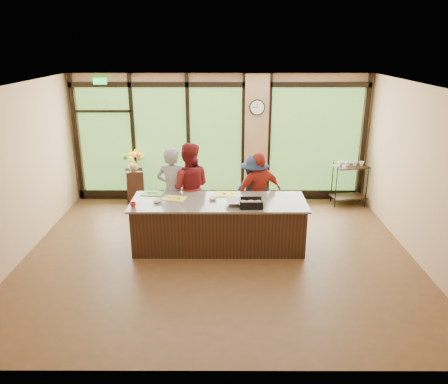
{
  "coord_description": "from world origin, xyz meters",
  "views": [
    {
      "loc": [
        0.11,
        -7.18,
        3.69
      ],
      "look_at": [
        0.1,
        0.4,
        1.06
      ],
      "focal_mm": 35.0,
      "sensor_mm": 36.0,
      "label": 1
    }
  ],
  "objects_px": {
    "island_base": "(219,225)",
    "bar_cart": "(350,179)",
    "roasting_pan": "(251,205)",
    "cook_right": "(254,193)",
    "cook_left": "(172,191)",
    "flower_stand": "(135,186)"
  },
  "relations": [
    {
      "from": "cook_right",
      "to": "bar_cart",
      "type": "relative_size",
      "value": 1.47
    },
    {
      "from": "cook_left",
      "to": "roasting_pan",
      "type": "relative_size",
      "value": 4.4
    },
    {
      "from": "cook_right",
      "to": "flower_stand",
      "type": "height_order",
      "value": "cook_right"
    },
    {
      "from": "cook_left",
      "to": "cook_right",
      "type": "bearing_deg",
      "value": -161.52
    },
    {
      "from": "cook_left",
      "to": "flower_stand",
      "type": "xyz_separation_m",
      "value": [
        -1.12,
        1.76,
        -0.49
      ]
    },
    {
      "from": "cook_left",
      "to": "cook_right",
      "type": "distance_m",
      "value": 1.64
    },
    {
      "from": "island_base",
      "to": "cook_left",
      "type": "relative_size",
      "value": 1.75
    },
    {
      "from": "roasting_pan",
      "to": "bar_cart",
      "type": "relative_size",
      "value": 0.38
    },
    {
      "from": "island_base",
      "to": "flower_stand",
      "type": "distance_m",
      "value": 3.19
    },
    {
      "from": "flower_stand",
      "to": "cook_right",
      "type": "bearing_deg",
      "value": -45.55
    },
    {
      "from": "island_base",
      "to": "cook_left",
      "type": "xyz_separation_m",
      "value": [
        -0.92,
        0.69,
        0.44
      ]
    },
    {
      "from": "flower_stand",
      "to": "bar_cart",
      "type": "relative_size",
      "value": 0.75
    },
    {
      "from": "island_base",
      "to": "roasting_pan",
      "type": "bearing_deg",
      "value": -27.51
    },
    {
      "from": "island_base",
      "to": "bar_cart",
      "type": "bearing_deg",
      "value": 36.62
    },
    {
      "from": "cook_right",
      "to": "island_base",
      "type": "bearing_deg",
      "value": 63.2
    },
    {
      "from": "roasting_pan",
      "to": "bar_cart",
      "type": "bearing_deg",
      "value": 44.62
    },
    {
      "from": "bar_cart",
      "to": "cook_left",
      "type": "bearing_deg",
      "value": -170.4
    },
    {
      "from": "island_base",
      "to": "bar_cart",
      "type": "xyz_separation_m",
      "value": [
        3.03,
        2.25,
        0.19
      ]
    },
    {
      "from": "roasting_pan",
      "to": "bar_cart",
      "type": "xyz_separation_m",
      "value": [
        2.46,
        2.55,
        -0.32
      ]
    },
    {
      "from": "cook_left",
      "to": "flower_stand",
      "type": "height_order",
      "value": "cook_left"
    },
    {
      "from": "cook_right",
      "to": "bar_cart",
      "type": "height_order",
      "value": "cook_right"
    },
    {
      "from": "cook_right",
      "to": "roasting_pan",
      "type": "relative_size",
      "value": 3.86
    }
  ]
}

